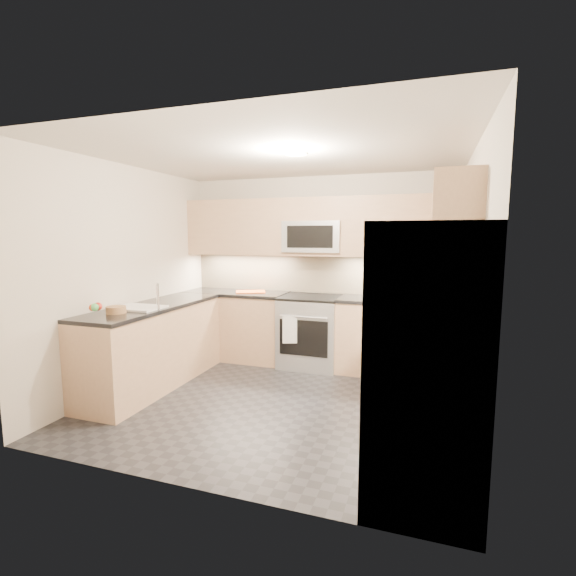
# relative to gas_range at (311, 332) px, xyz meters

# --- Properties ---
(floor) EXTENTS (3.60, 3.20, 0.00)m
(floor) POSITION_rel_gas_range_xyz_m (0.00, -1.28, -0.46)
(floor) COLOR black
(floor) RESTS_ON ground
(ceiling) EXTENTS (3.60, 3.20, 0.02)m
(ceiling) POSITION_rel_gas_range_xyz_m (0.00, -1.28, 2.04)
(ceiling) COLOR beige
(ceiling) RESTS_ON wall_back
(wall_back) EXTENTS (3.60, 0.02, 2.50)m
(wall_back) POSITION_rel_gas_range_xyz_m (0.00, 0.32, 0.79)
(wall_back) COLOR beige
(wall_back) RESTS_ON floor
(wall_front) EXTENTS (3.60, 0.02, 2.50)m
(wall_front) POSITION_rel_gas_range_xyz_m (0.00, -2.88, 0.79)
(wall_front) COLOR beige
(wall_front) RESTS_ON floor
(wall_left) EXTENTS (0.02, 3.20, 2.50)m
(wall_left) POSITION_rel_gas_range_xyz_m (-1.80, -1.28, 0.79)
(wall_left) COLOR beige
(wall_left) RESTS_ON floor
(wall_right) EXTENTS (0.02, 3.20, 2.50)m
(wall_right) POSITION_rel_gas_range_xyz_m (1.80, -1.28, 0.79)
(wall_right) COLOR beige
(wall_right) RESTS_ON floor
(base_cab_back_left) EXTENTS (1.42, 0.60, 0.90)m
(base_cab_back_left) POSITION_rel_gas_range_xyz_m (-1.09, 0.02, -0.01)
(base_cab_back_left) COLOR tan
(base_cab_back_left) RESTS_ON floor
(base_cab_back_right) EXTENTS (1.42, 0.60, 0.90)m
(base_cab_back_right) POSITION_rel_gas_range_xyz_m (1.09, 0.02, -0.01)
(base_cab_back_right) COLOR tan
(base_cab_back_right) RESTS_ON floor
(base_cab_right) EXTENTS (0.60, 1.70, 0.90)m
(base_cab_right) POSITION_rel_gas_range_xyz_m (1.50, -1.12, -0.01)
(base_cab_right) COLOR tan
(base_cab_right) RESTS_ON floor
(base_cab_peninsula) EXTENTS (0.60, 2.00, 0.90)m
(base_cab_peninsula) POSITION_rel_gas_range_xyz_m (-1.50, -1.28, -0.01)
(base_cab_peninsula) COLOR tan
(base_cab_peninsula) RESTS_ON floor
(countertop_back_left) EXTENTS (1.42, 0.63, 0.04)m
(countertop_back_left) POSITION_rel_gas_range_xyz_m (-1.09, 0.02, 0.47)
(countertop_back_left) COLOR black
(countertop_back_left) RESTS_ON base_cab_back_left
(countertop_back_right) EXTENTS (1.42, 0.63, 0.04)m
(countertop_back_right) POSITION_rel_gas_range_xyz_m (1.09, 0.02, 0.47)
(countertop_back_right) COLOR black
(countertop_back_right) RESTS_ON base_cab_back_right
(countertop_right) EXTENTS (0.63, 1.70, 0.04)m
(countertop_right) POSITION_rel_gas_range_xyz_m (1.50, -1.12, 0.47)
(countertop_right) COLOR black
(countertop_right) RESTS_ON base_cab_right
(countertop_peninsula) EXTENTS (0.63, 2.00, 0.04)m
(countertop_peninsula) POSITION_rel_gas_range_xyz_m (-1.50, -1.28, 0.47)
(countertop_peninsula) COLOR black
(countertop_peninsula) RESTS_ON base_cab_peninsula
(upper_cab_back) EXTENTS (3.60, 0.35, 0.75)m
(upper_cab_back) POSITION_rel_gas_range_xyz_m (0.00, 0.15, 1.37)
(upper_cab_back) COLOR tan
(upper_cab_back) RESTS_ON wall_back
(upper_cab_right) EXTENTS (0.35, 1.95, 0.75)m
(upper_cab_right) POSITION_rel_gas_range_xyz_m (1.62, -1.00, 1.37)
(upper_cab_right) COLOR tan
(upper_cab_right) RESTS_ON wall_right
(backsplash_back) EXTENTS (3.60, 0.01, 0.51)m
(backsplash_back) POSITION_rel_gas_range_xyz_m (0.00, 0.32, 0.74)
(backsplash_back) COLOR #C4B08D
(backsplash_back) RESTS_ON wall_back
(backsplash_right) EXTENTS (0.01, 2.30, 0.51)m
(backsplash_right) POSITION_rel_gas_range_xyz_m (1.80, -0.82, 0.74)
(backsplash_right) COLOR #C4B08D
(backsplash_right) RESTS_ON wall_right
(gas_range) EXTENTS (0.76, 0.65, 0.91)m
(gas_range) POSITION_rel_gas_range_xyz_m (0.00, 0.00, 0.00)
(gas_range) COLOR #9A9DA2
(gas_range) RESTS_ON floor
(range_cooktop) EXTENTS (0.76, 0.65, 0.03)m
(range_cooktop) POSITION_rel_gas_range_xyz_m (0.00, 0.00, 0.46)
(range_cooktop) COLOR black
(range_cooktop) RESTS_ON gas_range
(oven_door_glass) EXTENTS (0.62, 0.02, 0.45)m
(oven_door_glass) POSITION_rel_gas_range_xyz_m (0.00, -0.33, -0.01)
(oven_door_glass) COLOR black
(oven_door_glass) RESTS_ON gas_range
(oven_handle) EXTENTS (0.60, 0.02, 0.02)m
(oven_handle) POSITION_rel_gas_range_xyz_m (0.00, -0.35, 0.26)
(oven_handle) COLOR #B2B5BA
(oven_handle) RESTS_ON gas_range
(microwave) EXTENTS (0.76, 0.40, 0.40)m
(microwave) POSITION_rel_gas_range_xyz_m (0.00, 0.12, 1.24)
(microwave) COLOR #ABAEB4
(microwave) RESTS_ON upper_cab_back
(microwave_door) EXTENTS (0.60, 0.01, 0.28)m
(microwave_door) POSITION_rel_gas_range_xyz_m (0.00, -0.08, 1.24)
(microwave_door) COLOR black
(microwave_door) RESTS_ON microwave
(refrigerator) EXTENTS (0.70, 0.90, 1.80)m
(refrigerator) POSITION_rel_gas_range_xyz_m (1.45, -2.43, 0.45)
(refrigerator) COLOR #A2A4AA
(refrigerator) RESTS_ON floor
(fridge_handle_left) EXTENTS (0.02, 0.02, 1.20)m
(fridge_handle_left) POSITION_rel_gas_range_xyz_m (1.08, -2.61, 0.49)
(fridge_handle_left) COLOR #B2B5BA
(fridge_handle_left) RESTS_ON refrigerator
(fridge_handle_right) EXTENTS (0.02, 0.02, 1.20)m
(fridge_handle_right) POSITION_rel_gas_range_xyz_m (1.08, -2.25, 0.49)
(fridge_handle_right) COLOR #B2B5BA
(fridge_handle_right) RESTS_ON refrigerator
(sink_basin) EXTENTS (0.52, 0.38, 0.16)m
(sink_basin) POSITION_rel_gas_range_xyz_m (-1.50, -1.53, 0.42)
(sink_basin) COLOR white
(sink_basin) RESTS_ON base_cab_peninsula
(faucet) EXTENTS (0.03, 0.03, 0.28)m
(faucet) POSITION_rel_gas_range_xyz_m (-1.24, -1.53, 0.62)
(faucet) COLOR silver
(faucet) RESTS_ON countertop_peninsula
(utensil_bowl) EXTENTS (0.37, 0.37, 0.16)m
(utensil_bowl) POSITION_rel_gas_range_xyz_m (1.54, 0.00, 0.57)
(utensil_bowl) COLOR #4FB95A
(utensil_bowl) RESTS_ON countertop_back_right
(cutting_board) EXTENTS (0.47, 0.41, 0.01)m
(cutting_board) POSITION_rel_gas_range_xyz_m (-0.87, 0.04, 0.49)
(cutting_board) COLOR #EB5516
(cutting_board) RESTS_ON countertop_back_left
(fruit_basket) EXTENTS (0.24, 0.24, 0.07)m
(fruit_basket) POSITION_rel_gas_range_xyz_m (-1.52, -1.82, 0.52)
(fruit_basket) COLOR #A2774B
(fruit_basket) RESTS_ON countertop_peninsula
(fruit_apple) EXTENTS (0.08, 0.08, 0.08)m
(fruit_apple) POSITION_rel_gas_range_xyz_m (-1.49, -2.10, 0.60)
(fruit_apple) COLOR #AF2214
(fruit_apple) RESTS_ON fruit_basket
(fruit_pear) EXTENTS (0.08, 0.08, 0.08)m
(fruit_pear) POSITION_rel_gas_range_xyz_m (-1.49, -2.14, 0.60)
(fruit_pear) COLOR #4EB657
(fruit_pear) RESTS_ON fruit_basket
(dish_towel_check) EXTENTS (0.17, 0.08, 0.34)m
(dish_towel_check) POSITION_rel_gas_range_xyz_m (-0.17, -0.37, 0.10)
(dish_towel_check) COLOR white
(dish_towel_check) RESTS_ON oven_handle
(fruit_orange) EXTENTS (0.07, 0.07, 0.07)m
(fruit_orange) POSITION_rel_gas_range_xyz_m (-1.50, -2.15, 0.60)
(fruit_orange) COLOR #D14517
(fruit_orange) RESTS_ON fruit_basket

